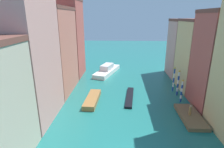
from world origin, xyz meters
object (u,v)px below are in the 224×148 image
(mooring_pole_1, at_px, (178,83))
(mooring_pole_2, at_px, (174,79))
(mooring_pole_0, at_px, (182,91))
(waterfront_dock, at_px, (190,116))
(gondola_black, at_px, (130,97))
(vaporetto_white, at_px, (107,70))
(person_on_dock, at_px, (190,110))
(motorboat_0, at_px, (92,99))

(mooring_pole_1, height_order, mooring_pole_2, mooring_pole_2)
(mooring_pole_0, xyz_separation_m, mooring_pole_2, (-0.11, 4.91, 0.44))
(waterfront_dock, xyz_separation_m, mooring_pole_0, (0.26, 5.62, 1.89))
(mooring_pole_2, distance_m, gondola_black, 10.09)
(mooring_pole_1, relative_size, mooring_pole_2, 0.99)
(mooring_pole_0, relative_size, vaporetto_white, 0.35)
(person_on_dock, relative_size, mooring_pole_2, 0.31)
(waterfront_dock, xyz_separation_m, motorboat_0, (-15.71, 4.89, 0.16))
(waterfront_dock, height_order, mooring_pole_1, mooring_pole_1)
(waterfront_dock, relative_size, person_on_dock, 4.54)
(mooring_pole_1, xyz_separation_m, motorboat_0, (-16.18, -3.72, -2.15))
(gondola_black, bearing_deg, mooring_pole_0, -7.02)
(gondola_black, height_order, motorboat_0, motorboat_0)
(mooring_pole_0, relative_size, mooring_pole_1, 0.84)
(waterfront_dock, xyz_separation_m, gondola_black, (-8.89, 6.75, -0.08))
(person_on_dock, distance_m, mooring_pole_1, 8.78)
(mooring_pole_1, bearing_deg, motorboat_0, -167.04)
(waterfront_dock, relative_size, vaporetto_white, 0.60)
(mooring_pole_0, height_order, mooring_pole_1, mooring_pole_1)
(mooring_pole_1, xyz_separation_m, vaporetto_white, (-14.76, 13.60, -1.73))
(mooring_pole_2, relative_size, gondola_black, 0.58)
(waterfront_dock, distance_m, mooring_pole_0, 5.94)
(mooring_pole_1, distance_m, vaporetto_white, 20.14)
(person_on_dock, height_order, mooring_pole_2, mooring_pole_2)
(waterfront_dock, xyz_separation_m, mooring_pole_2, (0.15, 10.53, 2.33))
(mooring_pole_1, xyz_separation_m, gondola_black, (-9.36, -1.86, -2.39))
(mooring_pole_0, xyz_separation_m, mooring_pole_1, (0.21, 2.99, 0.41))
(mooring_pole_1, bearing_deg, mooring_pole_2, 99.35)
(gondola_black, distance_m, motorboat_0, 7.08)
(gondola_black, bearing_deg, motorboat_0, -164.77)
(motorboat_0, bearing_deg, mooring_pole_2, 19.56)
(waterfront_dock, distance_m, mooring_pole_1, 8.93)
(person_on_dock, relative_size, mooring_pole_0, 0.38)
(mooring_pole_1, relative_size, gondola_black, 0.57)
(motorboat_0, bearing_deg, mooring_pole_0, 2.63)
(mooring_pole_1, distance_m, mooring_pole_2, 1.94)
(person_on_dock, bearing_deg, waterfront_dock, 17.86)
(waterfront_dock, bearing_deg, mooring_pole_0, 87.38)
(person_on_dock, relative_size, motorboat_0, 0.21)
(mooring_pole_2, distance_m, vaporetto_white, 18.66)
(mooring_pole_0, bearing_deg, vaporetto_white, 131.24)
(motorboat_0, bearing_deg, mooring_pole_1, 12.96)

